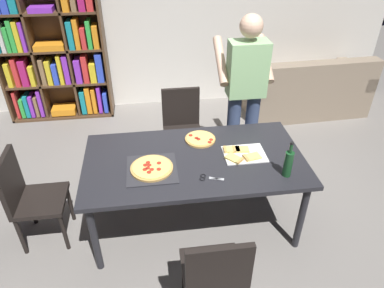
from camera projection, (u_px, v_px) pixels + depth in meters
name	position (u px, v px, depth m)	size (l,w,h in m)	color
ground_plane	(194.00, 220.00, 3.46)	(12.00, 12.00, 0.00)	gray
back_wall	(168.00, 7.00, 4.81)	(6.40, 0.10, 2.80)	silver
dining_table	(194.00, 165.00, 3.08)	(1.88, 1.00, 0.75)	#232328
chair_near_camera	(215.00, 274.00, 2.37)	(0.42, 0.42, 0.90)	black
chair_far_side	(182.00, 124.00, 3.98)	(0.42, 0.42, 0.90)	black
chair_left_end	(28.00, 194.00, 3.01)	(0.42, 0.42, 0.90)	black
couch	(305.00, 92.00, 5.13)	(1.73, 0.92, 0.85)	gray
bookshelf	(53.00, 51.00, 4.71)	(1.40, 0.35, 1.95)	#513823
person_serving_pizza	(245.00, 90.00, 3.60)	(0.55, 0.54, 1.75)	#38476B
pepperoni_pizza_on_tray	(152.00, 168.00, 2.90)	(0.41, 0.41, 0.04)	#2D2D33
pizza_slices_on_towel	(242.00, 154.00, 3.08)	(0.37, 0.29, 0.03)	white
wine_bottle	(288.00, 163.00, 2.79)	(0.07, 0.07, 0.32)	#194723
kitchen_scissors	(208.00, 178.00, 2.82)	(0.20, 0.11, 0.01)	silver
second_pizza_plain	(200.00, 139.00, 3.27)	(0.28, 0.28, 0.03)	tan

